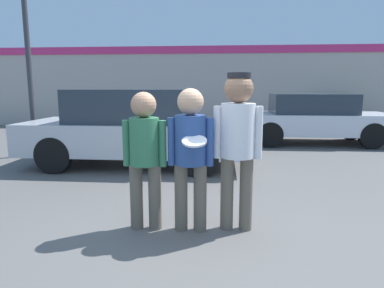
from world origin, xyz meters
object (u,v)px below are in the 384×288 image
(parked_car_near, at_px, (135,128))
(person_right, at_px, (238,136))
(person_left, at_px, (145,150))
(person_middle_with_frisbee, at_px, (191,148))
(shrub, at_px, (343,113))
(parked_car_far, at_px, (313,118))

(parked_car_near, bearing_deg, person_right, -57.62)
(person_left, height_order, person_middle_with_frisbee, person_middle_with_frisbee)
(shrub, bearing_deg, person_middle_with_frisbee, -116.85)
(parked_car_far, relative_size, shrub, 3.30)
(parked_car_near, xyz_separation_m, shrub, (6.38, 6.38, -0.14))
(person_right, height_order, shrub, person_right)
(person_right, xyz_separation_m, parked_car_near, (-2.02, 3.19, -0.31))
(person_middle_with_frisbee, xyz_separation_m, person_right, (0.53, 0.08, 0.14))
(person_left, height_order, shrub, person_left)
(parked_car_far, height_order, shrub, parked_car_far)
(person_right, relative_size, shrub, 1.37)
(person_right, bearing_deg, parked_car_far, 69.04)
(person_middle_with_frisbee, xyz_separation_m, parked_car_near, (-1.50, 3.27, -0.17))
(person_right, height_order, parked_car_far, person_right)
(person_middle_with_frisbee, bearing_deg, person_right, 8.72)
(parked_car_far, distance_m, shrub, 3.68)
(person_right, xyz_separation_m, parked_car_far, (2.46, 6.42, -0.37))
(person_left, bearing_deg, parked_car_near, 106.50)
(parked_car_near, height_order, shrub, parked_car_near)
(person_left, height_order, person_right, person_right)
(person_middle_with_frisbee, xyz_separation_m, parked_car_far, (2.99, 6.50, -0.23))
(parked_car_near, bearing_deg, shrub, 44.98)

